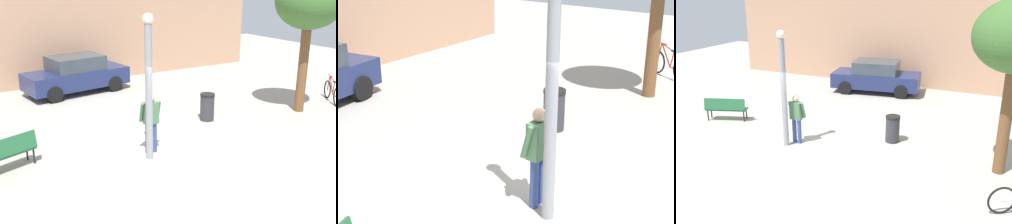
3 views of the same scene
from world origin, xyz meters
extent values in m
plane|color=#A8A399|center=(0.00, 0.00, 0.00)|extent=(36.00, 36.00, 0.00)
cylinder|color=gray|center=(-1.12, -0.22, 1.77)|extent=(0.19, 0.19, 3.55)
sphere|color=#F2EACC|center=(-1.12, -0.22, 3.67)|extent=(0.28, 0.28, 0.28)
cylinder|color=#334784|center=(-0.99, 0.11, 0.42)|extent=(0.14, 0.14, 0.85)
cylinder|color=#334784|center=(-0.79, 0.10, 0.42)|extent=(0.14, 0.14, 0.85)
cube|color=#47704C|center=(-0.89, 0.11, 1.15)|extent=(0.41, 0.24, 0.60)
sphere|color=tan|center=(-0.89, 0.11, 1.56)|extent=(0.22, 0.22, 0.22)
cylinder|color=#47704C|center=(-1.14, 0.17, 1.18)|extent=(0.10, 0.23, 0.55)
cylinder|color=#47704C|center=(-0.64, 0.15, 1.18)|extent=(0.10, 0.23, 0.55)
cube|color=#236038|center=(-4.59, 0.93, 0.45)|extent=(1.65, 0.95, 0.06)
cube|color=#236038|center=(-4.52, 0.75, 0.70)|extent=(1.55, 0.65, 0.44)
cylinder|color=black|center=(-3.96, 1.32, 0.21)|extent=(0.05, 0.05, 0.42)
cylinder|color=black|center=(-3.86, 1.02, 0.21)|extent=(0.05, 0.05, 0.42)
cylinder|color=brown|center=(5.47, 0.66, 1.54)|extent=(0.33, 0.33, 3.08)
ellipsoid|color=#3B662D|center=(5.47, 0.66, 3.87)|extent=(2.28, 2.28, 1.94)
torus|color=black|center=(7.72, 1.27, 0.36)|extent=(0.43, 0.62, 0.71)
cylinder|color=red|center=(7.52, 0.96, 0.64)|extent=(0.30, 0.44, 0.64)
cylinder|color=red|center=(7.50, 0.92, 0.88)|extent=(0.34, 0.51, 0.18)
cylinder|color=red|center=(7.37, 0.72, 0.57)|extent=(0.10, 0.13, 0.48)
cylinder|color=red|center=(7.26, 0.55, 0.33)|extent=(0.30, 0.44, 0.04)
cylinder|color=red|center=(7.68, 1.21, 0.64)|extent=(0.12, 0.16, 0.63)
cube|color=black|center=(7.34, 0.68, 0.83)|extent=(0.18, 0.21, 0.04)
cylinder|color=red|center=(7.65, 1.16, 0.95)|extent=(0.26, 0.39, 0.03)
cube|color=navy|center=(-0.61, 7.15, 0.62)|extent=(4.40, 2.29, 0.70)
cube|color=#333D47|center=(-0.61, 7.15, 1.25)|extent=(2.30, 1.85, 0.60)
cylinder|color=black|center=(0.61, 8.13, 0.32)|extent=(0.67, 0.31, 0.64)
cylinder|color=black|center=(0.84, 6.55, 0.32)|extent=(0.67, 0.31, 0.64)
cylinder|color=black|center=(-2.06, 7.74, 0.32)|extent=(0.67, 0.31, 0.64)
cylinder|color=black|center=(-1.83, 6.16, 0.32)|extent=(0.67, 0.31, 0.64)
cylinder|color=#2D2D33|center=(2.02, 1.52, 0.42)|extent=(0.47, 0.47, 0.84)
cylinder|color=black|center=(2.02, 1.52, 0.88)|extent=(0.49, 0.49, 0.08)
camera|label=1|loc=(-5.87, -9.21, 4.64)|focal=44.24mm
camera|label=2|loc=(-7.00, -3.64, 4.30)|focal=53.96mm
camera|label=3|loc=(5.49, -10.12, 5.19)|focal=40.78mm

